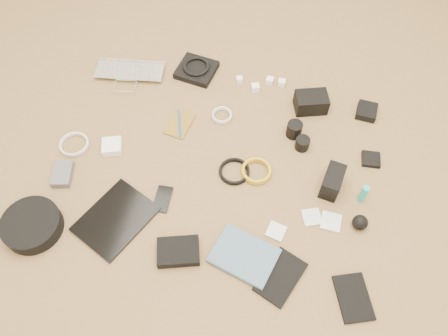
% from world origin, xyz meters
% --- Properties ---
extents(laptop, '(0.35, 0.27, 0.03)m').
position_xyz_m(laptop, '(-0.51, 0.38, 0.01)').
color(laptop, silver).
rests_on(laptop, ground).
extents(headphone_pouch, '(0.20, 0.19, 0.03)m').
position_xyz_m(headphone_pouch, '(-0.21, 0.51, 0.02)').
color(headphone_pouch, black).
rests_on(headphone_pouch, ground).
extents(headphones, '(0.15, 0.15, 0.02)m').
position_xyz_m(headphones, '(-0.21, 0.51, 0.04)').
color(headphones, black).
rests_on(headphones, headphone_pouch).
extents(charger_a, '(0.04, 0.04, 0.03)m').
position_xyz_m(charger_a, '(0.01, 0.49, 0.01)').
color(charger_a, white).
rests_on(charger_a, ground).
extents(charger_b, '(0.04, 0.04, 0.03)m').
position_xyz_m(charger_b, '(0.15, 0.51, 0.02)').
color(charger_b, white).
rests_on(charger_b, ground).
extents(charger_c, '(0.03, 0.03, 0.03)m').
position_xyz_m(charger_c, '(0.20, 0.51, 0.01)').
color(charger_c, white).
rests_on(charger_c, ground).
extents(charger_d, '(0.04, 0.04, 0.03)m').
position_xyz_m(charger_d, '(0.09, 0.46, 0.02)').
color(charger_d, white).
rests_on(charger_d, ground).
extents(dslr_camera, '(0.16, 0.14, 0.08)m').
position_xyz_m(dslr_camera, '(0.35, 0.40, 0.04)').
color(dslr_camera, black).
rests_on(dslr_camera, ground).
extents(lens_pouch, '(0.09, 0.10, 0.03)m').
position_xyz_m(lens_pouch, '(0.60, 0.43, 0.02)').
color(lens_pouch, black).
rests_on(lens_pouch, ground).
extents(notebook_olive, '(0.11, 0.15, 0.01)m').
position_xyz_m(notebook_olive, '(-0.20, 0.18, 0.00)').
color(notebook_olive, brown).
rests_on(notebook_olive, ground).
extents(pen_blue, '(0.05, 0.14, 0.01)m').
position_xyz_m(pen_blue, '(-0.20, 0.18, 0.01)').
color(pen_blue, '#1648B3').
rests_on(pen_blue, notebook_olive).
extents(cable_white_a, '(0.11, 0.11, 0.01)m').
position_xyz_m(cable_white_a, '(-0.03, 0.27, 0.01)').
color(cable_white_a, silver).
rests_on(cable_white_a, ground).
extents(lens_a, '(0.08, 0.08, 0.07)m').
position_xyz_m(lens_a, '(0.30, 0.24, 0.04)').
color(lens_a, black).
rests_on(lens_a, ground).
extents(lens_b, '(0.06, 0.06, 0.05)m').
position_xyz_m(lens_b, '(0.34, 0.18, 0.03)').
color(lens_b, black).
rests_on(lens_b, ground).
extents(card_reader, '(0.08, 0.08, 0.02)m').
position_xyz_m(card_reader, '(0.63, 0.18, 0.01)').
color(card_reader, black).
rests_on(card_reader, ground).
extents(power_brick, '(0.10, 0.10, 0.03)m').
position_xyz_m(power_brick, '(-0.44, -0.00, 0.02)').
color(power_brick, white).
rests_on(power_brick, ground).
extents(cable_white_b, '(0.16, 0.16, 0.01)m').
position_xyz_m(cable_white_b, '(-0.60, -0.03, 0.01)').
color(cable_white_b, silver).
rests_on(cable_white_b, ground).
extents(cable_black, '(0.15, 0.15, 0.01)m').
position_xyz_m(cable_black, '(0.09, -0.01, 0.01)').
color(cable_black, black).
rests_on(cable_black, ground).
extents(cable_yellow, '(0.17, 0.17, 0.01)m').
position_xyz_m(cable_yellow, '(0.18, 0.01, 0.01)').
color(cable_yellow, gold).
rests_on(cable_yellow, ground).
extents(flash, '(0.09, 0.14, 0.10)m').
position_xyz_m(flash, '(0.48, 0.01, 0.05)').
color(flash, black).
rests_on(flash, ground).
extents(lens_cleaner, '(0.03, 0.03, 0.09)m').
position_xyz_m(lens_cleaner, '(0.60, -0.02, 0.05)').
color(lens_cleaner, '#1BB5B3').
rests_on(lens_cleaner, ground).
extents(battery_charger, '(0.10, 0.13, 0.03)m').
position_xyz_m(battery_charger, '(-0.59, -0.18, 0.02)').
color(battery_charger, '#525156').
rests_on(battery_charger, ground).
extents(tablet, '(0.31, 0.35, 0.01)m').
position_xyz_m(tablet, '(-0.31, -0.31, 0.01)').
color(tablet, black).
rests_on(tablet, ground).
extents(phone, '(0.07, 0.12, 0.01)m').
position_xyz_m(phone, '(-0.16, -0.19, 0.00)').
color(phone, black).
rests_on(phone, ground).
extents(filter_case_left, '(0.08, 0.08, 0.01)m').
position_xyz_m(filter_case_left, '(0.30, -0.23, 0.00)').
color(filter_case_left, silver).
rests_on(filter_case_left, ground).
extents(filter_case_mid, '(0.09, 0.09, 0.01)m').
position_xyz_m(filter_case_mid, '(0.42, -0.14, 0.00)').
color(filter_case_mid, silver).
rests_on(filter_case_mid, ground).
extents(filter_case_right, '(0.08, 0.08, 0.01)m').
position_xyz_m(filter_case_right, '(0.49, -0.14, 0.01)').
color(filter_case_right, silver).
rests_on(filter_case_right, ground).
extents(air_blower, '(0.06, 0.06, 0.06)m').
position_xyz_m(air_blower, '(0.60, -0.13, 0.03)').
color(air_blower, black).
rests_on(air_blower, ground).
extents(headphone_case, '(0.28, 0.28, 0.06)m').
position_xyz_m(headphone_case, '(-0.60, -0.42, 0.03)').
color(headphone_case, black).
rests_on(headphone_case, ground).
extents(drive_case, '(0.18, 0.15, 0.04)m').
position_xyz_m(drive_case, '(-0.04, -0.39, 0.02)').
color(drive_case, black).
rests_on(drive_case, ground).
extents(paperback, '(0.26, 0.22, 0.02)m').
position_xyz_m(paperback, '(0.18, -0.43, 0.01)').
color(paperback, '#466077').
rests_on(paperback, ground).
extents(notebook_black_a, '(0.18, 0.22, 0.01)m').
position_xyz_m(notebook_black_a, '(0.34, -0.40, 0.01)').
color(notebook_black_a, black).
rests_on(notebook_black_a, ground).
extents(notebook_black_b, '(0.16, 0.19, 0.01)m').
position_xyz_m(notebook_black_b, '(0.60, -0.42, 0.01)').
color(notebook_black_b, black).
rests_on(notebook_black_b, ground).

